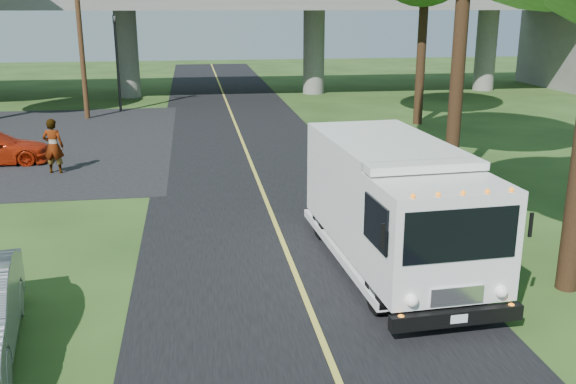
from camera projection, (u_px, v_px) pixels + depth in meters
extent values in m
plane|color=#243E16|center=(318.00, 330.00, 11.71)|extent=(120.00, 120.00, 0.00)
cube|color=black|center=(259.00, 184.00, 21.19)|extent=(7.00, 90.00, 0.02)
cube|color=gold|center=(259.00, 183.00, 21.19)|extent=(0.12, 90.00, 0.01)
cube|color=slate|center=(221.00, 0.00, 40.39)|extent=(50.00, 9.00, 1.20)
cylinder|color=slate|center=(127.00, 54.00, 40.45)|extent=(1.40, 1.40, 5.40)
cylinder|color=slate|center=(314.00, 52.00, 42.17)|extent=(1.40, 1.40, 5.40)
cylinder|color=slate|center=(486.00, 50.00, 43.89)|extent=(1.40, 1.40, 5.40)
cylinder|color=black|center=(117.00, 64.00, 34.79)|extent=(0.14, 0.14, 5.20)
imported|color=black|center=(115.00, 26.00, 34.23)|extent=(0.18, 0.22, 1.10)
cylinder|color=#472D19|center=(80.00, 30.00, 32.14)|extent=(0.26, 0.26, 9.00)
cylinder|color=#382314|center=(458.00, 67.00, 20.05)|extent=(0.44, 0.44, 7.70)
cylinder|color=#382314|center=(421.00, 56.00, 31.04)|extent=(0.44, 0.44, 6.65)
cube|color=white|center=(380.00, 186.00, 14.85)|extent=(2.67, 4.55, 2.26)
cube|color=white|center=(437.00, 235.00, 11.95)|extent=(2.51, 1.95, 2.06)
cube|color=black|center=(461.00, 235.00, 11.03)|extent=(2.11, 0.21, 0.95)
cube|color=black|center=(457.00, 318.00, 11.36)|extent=(2.52, 0.33, 0.28)
cube|color=white|center=(384.00, 248.00, 14.86)|extent=(2.75, 5.96, 0.18)
cylinder|color=black|center=(379.00, 291.00, 12.25)|extent=(0.33, 0.92, 0.90)
cylinder|color=black|center=(478.00, 282.00, 12.66)|extent=(0.33, 0.92, 0.90)
cylinder|color=black|center=(322.00, 221.00, 16.21)|extent=(0.33, 0.92, 0.90)
cylinder|color=black|center=(399.00, 216.00, 16.62)|extent=(0.33, 0.92, 0.90)
imported|color=gray|center=(53.00, 146.00, 22.33)|extent=(0.77, 0.57, 1.95)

